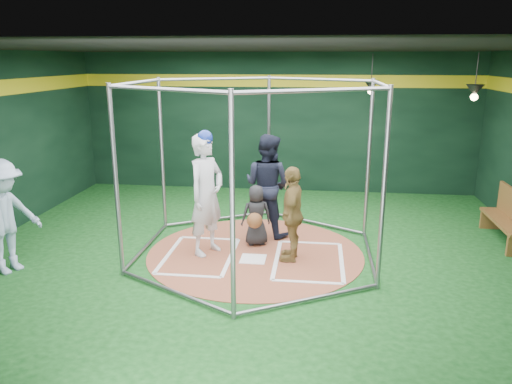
# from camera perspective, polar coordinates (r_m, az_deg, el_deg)

# --- Properties ---
(room_shell) EXTENTS (10.10, 9.10, 3.53)m
(room_shell) POSITION_cam_1_polar(r_m,az_deg,el_deg) (8.41, -0.08, 4.15)
(room_shell) COLOR #0D3A11
(room_shell) RESTS_ON ground
(clay_disc) EXTENTS (3.80, 3.80, 0.01)m
(clay_disc) POSITION_cam_1_polar(r_m,az_deg,el_deg) (8.90, -0.08, -6.99)
(clay_disc) COLOR #985137
(clay_disc) RESTS_ON ground
(home_plate) EXTENTS (0.43, 0.43, 0.01)m
(home_plate) POSITION_cam_1_polar(r_m,az_deg,el_deg) (8.62, -0.33, -7.65)
(home_plate) COLOR white
(home_plate) RESTS_ON clay_disc
(batter_box_left) EXTENTS (1.17, 1.77, 0.01)m
(batter_box_left) POSITION_cam_1_polar(r_m,az_deg,el_deg) (8.83, -6.46, -7.19)
(batter_box_left) COLOR white
(batter_box_left) RESTS_ON clay_disc
(batter_box_right) EXTENTS (1.17, 1.77, 0.01)m
(batter_box_right) POSITION_cam_1_polar(r_m,az_deg,el_deg) (8.60, 6.06, -7.79)
(batter_box_right) COLOR white
(batter_box_right) RESTS_ON clay_disc
(batting_cage) EXTENTS (4.05, 4.67, 3.00)m
(batting_cage) POSITION_cam_1_polar(r_m,az_deg,el_deg) (8.45, -0.08, 2.44)
(batting_cage) COLOR gray
(batting_cage) RESTS_ON ground
(pendant_lamp_near) EXTENTS (0.34, 0.34, 0.90)m
(pendant_lamp_near) POSITION_cam_1_polar(r_m,az_deg,el_deg) (11.86, 13.02, 11.75)
(pendant_lamp_near) COLOR black
(pendant_lamp_near) RESTS_ON room_shell
(pendant_lamp_far) EXTENTS (0.34, 0.34, 0.90)m
(pendant_lamp_far) POSITION_cam_1_polar(r_m,az_deg,el_deg) (10.63, 23.73, 10.55)
(pendant_lamp_far) COLOR black
(pendant_lamp_far) RESTS_ON room_shell
(batter_figure) EXTENTS (0.81, 0.92, 2.18)m
(batter_figure) POSITION_cam_1_polar(r_m,az_deg,el_deg) (8.62, -5.69, -0.21)
(batter_figure) COLOR silver
(batter_figure) RESTS_ON clay_disc
(visitor_leopard) EXTENTS (0.45, 0.97, 1.62)m
(visitor_leopard) POSITION_cam_1_polar(r_m,az_deg,el_deg) (8.39, 4.16, -2.48)
(visitor_leopard) COLOR #A88A48
(visitor_leopard) RESTS_ON clay_disc
(catcher_figure) EXTENTS (0.63, 0.65, 1.12)m
(catcher_figure) POSITION_cam_1_polar(r_m,az_deg,el_deg) (9.09, 0.01, -2.72)
(catcher_figure) COLOR black
(catcher_figure) RESTS_ON clay_disc
(umpire) EXTENTS (1.18, 1.08, 1.97)m
(umpire) POSITION_cam_1_polar(r_m,az_deg,el_deg) (9.54, 1.30, 0.79)
(umpire) COLOR black
(umpire) RESTS_ON clay_disc
(bystander_blue) EXTENTS (1.13, 1.37, 1.84)m
(bystander_blue) POSITION_cam_1_polar(r_m,az_deg,el_deg) (8.82, -26.84, -2.56)
(bystander_blue) COLOR #9BB2CD
(bystander_blue) RESTS_ON ground
(dugout_bench) EXTENTS (0.39, 1.68, 0.98)m
(dugout_bench) POSITION_cam_1_polar(r_m,az_deg,el_deg) (10.42, 26.98, -2.48)
(dugout_bench) COLOR brown
(dugout_bench) RESTS_ON ground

